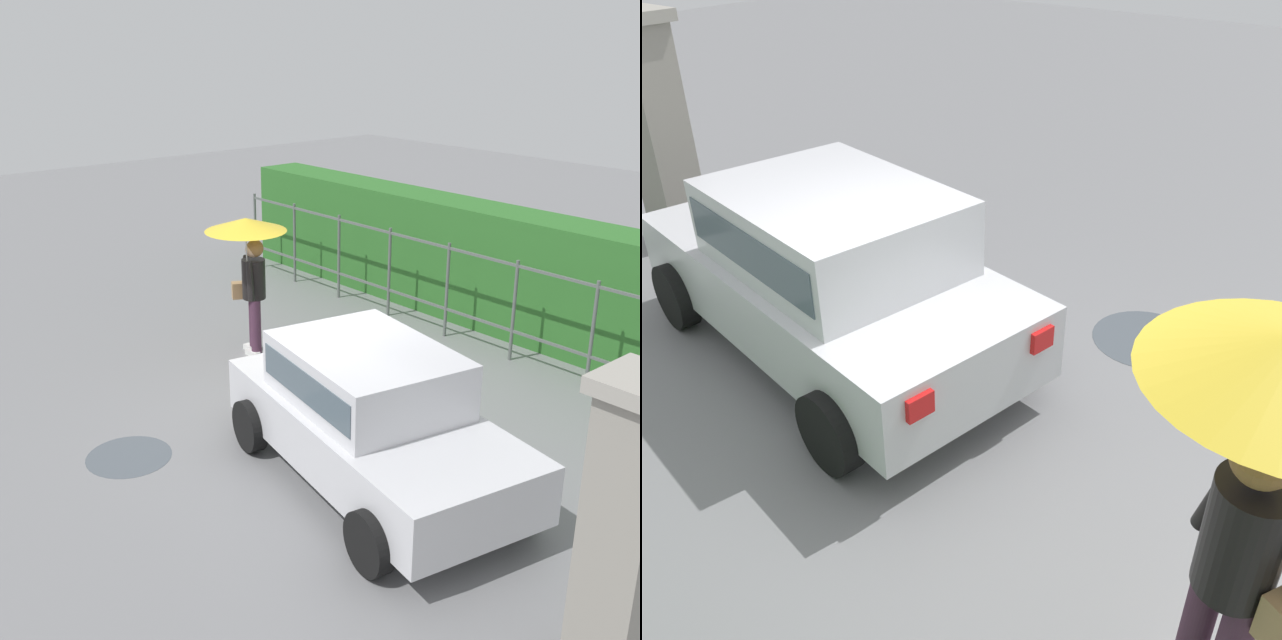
{
  "view_description": "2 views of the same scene",
  "coord_description": "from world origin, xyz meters",
  "views": [
    {
      "loc": [
        6.71,
        -5.58,
        4.52
      ],
      "look_at": [
        -0.37,
        0.41,
        1.11
      ],
      "focal_mm": 44.5,
      "sensor_mm": 36.0,
      "label": 1
    },
    {
      "loc": [
        -2.46,
        2.99,
        3.41
      ],
      "look_at": [
        -0.28,
        0.07,
        1.16
      ],
      "focal_mm": 39.25,
      "sensor_mm": 36.0,
      "label": 2
    }
  ],
  "objects": [
    {
      "name": "gate_pillar",
      "position": [
        4.54,
        -0.98,
        1.24
      ],
      "size": [
        0.6,
        0.6,
        2.42
      ],
      "color": "gray",
      "rests_on": "ground"
    },
    {
      "name": "ground_plane",
      "position": [
        0.0,
        0.0,
        0.0
      ],
      "size": [
        40.0,
        40.0,
        0.0
      ],
      "primitive_type": "plane",
      "color": "slate"
    },
    {
      "name": "puddle_near",
      "position": [
        -0.66,
        -2.16,
        0.0
      ],
      "size": [
        0.96,
        0.96,
        0.0
      ],
      "primitive_type": "cylinder",
      "color": "#4C545B",
      "rests_on": "ground"
    },
    {
      "name": "pedestrian",
      "position": [
        -2.21,
        0.65,
        1.59
      ],
      "size": [
        1.15,
        1.15,
        2.06
      ],
      "rotation": [
        0.0,
        0.0,
        -2.05
      ],
      "color": "#47283D",
      "rests_on": "ground"
    },
    {
      "name": "car",
      "position": [
        1.41,
        -0.41,
        0.8
      ],
      "size": [
        3.95,
        2.42,
        1.48
      ],
      "rotation": [
        0.0,
        0.0,
        -0.19
      ],
      "color": "silver",
      "rests_on": "ground"
    }
  ]
}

